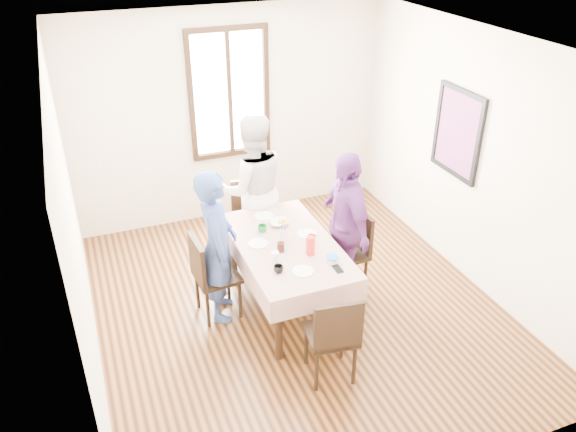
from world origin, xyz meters
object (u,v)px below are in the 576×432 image
(person_left, at_px, (217,246))
(person_far, at_px, (253,189))
(chair_near, at_px, (331,334))
(person_right, at_px, (345,225))
(chair_left, at_px, (217,276))
(dining_table, at_px, (286,276))
(chair_far, at_px, (253,221))
(chair_right, at_px, (345,253))

(person_left, bearing_deg, person_far, -23.33)
(chair_near, distance_m, person_right, 1.34)
(chair_near, distance_m, person_left, 1.42)
(chair_left, distance_m, person_left, 0.34)
(dining_table, height_order, chair_far, chair_far)
(chair_right, bearing_deg, person_far, 32.11)
(dining_table, relative_size, chair_left, 1.70)
(person_right, bearing_deg, chair_near, -29.01)
(chair_near, bearing_deg, person_far, 98.12)
(chair_left, distance_m, person_far, 1.21)
(chair_left, height_order, chair_far, same)
(chair_left, bearing_deg, person_right, 81.79)
(dining_table, relative_size, person_left, 0.97)
(chair_far, distance_m, person_left, 1.18)
(chair_right, bearing_deg, chair_near, 145.84)
(chair_left, relative_size, chair_far, 1.00)
(person_left, relative_size, person_right, 0.99)
(chair_right, relative_size, chair_near, 1.00)
(dining_table, xyz_separation_m, chair_left, (-0.69, 0.14, 0.08))
(chair_near, bearing_deg, chair_far, 98.12)
(person_left, height_order, person_right, person_right)
(dining_table, distance_m, person_far, 1.16)
(person_right, bearing_deg, chair_far, -144.65)
(chair_right, xyz_separation_m, chair_far, (-0.69, 1.01, 0.00))
(chair_far, xyz_separation_m, chair_near, (0.00, -2.12, 0.00))
(chair_right, xyz_separation_m, person_left, (-1.35, 0.10, 0.34))
(chair_far, distance_m, chair_near, 2.12)
(chair_far, bearing_deg, person_left, 58.26)
(person_left, bearing_deg, person_right, -80.86)
(dining_table, bearing_deg, chair_right, 4.03)
(person_right, bearing_deg, person_left, -92.14)
(chair_right, bearing_deg, person_right, 87.54)
(chair_left, bearing_deg, chair_far, 139.10)
(chair_left, height_order, person_right, person_right)
(chair_left, height_order, chair_near, same)
(chair_far, bearing_deg, person_right, 127.64)
(chair_left, xyz_separation_m, person_far, (0.69, 0.90, 0.42))
(dining_table, bearing_deg, chair_left, 168.07)
(chair_left, bearing_deg, person_left, 85.88)
(dining_table, xyz_separation_m, chair_near, (0.00, -1.06, 0.08))
(chair_left, xyz_separation_m, chair_right, (1.37, -0.10, 0.00))
(chair_near, height_order, person_left, person_left)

